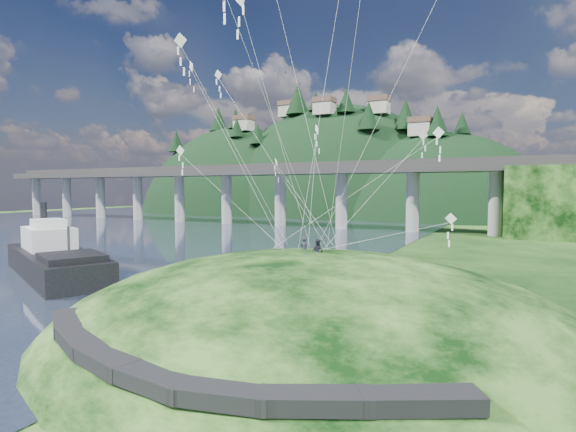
% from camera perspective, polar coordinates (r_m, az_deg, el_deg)
% --- Properties ---
extents(ground, '(320.00, 320.00, 0.00)m').
position_cam_1_polar(ground, '(31.49, -11.94, -13.21)').
color(ground, black).
rests_on(ground, ground).
extents(water, '(240.00, 240.00, 0.00)m').
position_cam_1_polar(water, '(106.09, -31.83, -1.87)').
color(water, '#2A354D').
rests_on(water, ground).
extents(grass_hill, '(36.00, 32.00, 13.00)m').
position_cam_1_polar(grass_hill, '(29.51, 3.38, -17.39)').
color(grass_hill, black).
rests_on(grass_hill, ground).
extents(footpath, '(22.29, 5.84, 0.83)m').
position_cam_1_polar(footpath, '(19.22, -13.62, -17.78)').
color(footpath, black).
rests_on(footpath, ground).
extents(bridge, '(160.00, 11.00, 15.00)m').
position_cam_1_polar(bridge, '(103.84, 1.70, 3.91)').
color(bridge, '#2D2B2B').
rests_on(bridge, ground).
extents(far_ridge, '(153.00, 70.00, 94.50)m').
position_cam_1_polar(far_ridge, '(159.19, 4.45, -2.40)').
color(far_ridge, black).
rests_on(far_ridge, ground).
extents(work_barge, '(21.99, 13.88, 7.50)m').
position_cam_1_polar(work_barge, '(52.29, -27.52, -4.73)').
color(work_barge, black).
rests_on(work_barge, ground).
extents(wooden_dock, '(11.76, 6.10, 0.85)m').
position_cam_1_polar(wooden_dock, '(40.36, -11.39, -8.92)').
color(wooden_dock, '#332715').
rests_on(wooden_dock, ground).
extents(kite_flyers, '(2.33, 1.87, 1.71)m').
position_cam_1_polar(kite_flyers, '(29.35, 3.21, -2.85)').
color(kite_flyers, '#272734').
rests_on(kite_flyers, ground).
extents(kite_swarm, '(19.64, 16.28, 20.26)m').
position_cam_1_polar(kite_swarm, '(29.66, 0.90, 20.17)').
color(kite_swarm, white).
rests_on(kite_swarm, ground).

